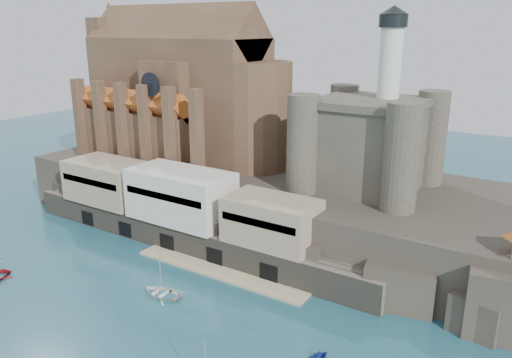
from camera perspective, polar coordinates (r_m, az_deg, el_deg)
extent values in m
plane|color=#1B4B5A|center=(67.90, -15.19, -15.80)|extent=(300.00, 300.00, 0.00)
cube|color=#2B2620|center=(93.88, 2.82, -2.36)|extent=(100.00, 34.00, 10.00)
cube|color=#2B2620|center=(107.16, -19.79, -2.02)|extent=(9.00, 5.00, 6.00)
cube|color=#2B2620|center=(95.45, -13.87, -3.80)|extent=(9.00, 5.00, 6.00)
cube|color=#2B2620|center=(84.55, -5.84, -6.13)|extent=(9.00, 5.00, 6.00)
cube|color=#2B2620|center=(75.93, 4.37, -8.90)|extent=(9.00, 5.00, 6.00)
cube|color=#2B2620|center=(70.65, 16.07, -11.67)|extent=(9.00, 5.00, 6.00)
cube|color=#5C5649|center=(85.93, -7.82, -6.36)|extent=(70.00, 6.00, 4.50)
cube|color=tan|center=(77.93, -4.24, -10.52)|extent=(30.00, 4.00, 0.40)
cube|color=black|center=(99.36, -18.63, -4.24)|extent=(3.00, 0.40, 2.60)
cube|color=black|center=(92.14, -14.70, -5.57)|extent=(3.00, 0.40, 2.60)
cube|color=black|center=(85.47, -10.09, -7.08)|extent=(3.00, 0.40, 2.60)
cube|color=black|center=(79.51, -4.72, -8.77)|extent=(3.00, 0.40, 2.60)
cube|color=black|center=(74.42, 1.51, -10.62)|extent=(3.00, 0.40, 2.60)
cube|color=#9B8669|center=(98.08, -16.50, -0.21)|extent=(16.00, 9.00, 7.50)
cube|color=silver|center=(85.54, -8.58, -1.84)|extent=(18.00, 9.00, 8.50)
cube|color=#9B8669|center=(75.71, 1.80, -4.79)|extent=(14.00, 8.00, 7.00)
cube|color=#4A3322|center=(106.44, -8.83, 9.20)|extent=(38.00, 14.00, 24.00)
cube|color=#4A3322|center=(105.51, -9.14, 15.67)|extent=(38.00, 13.01, 13.01)
cylinder|color=#4A3322|center=(95.31, -0.11, 7.29)|extent=(14.00, 14.00, 20.00)
cube|color=#4A3322|center=(104.13, -7.11, 7.99)|extent=(10.00, 20.00, 20.00)
cube|color=#4A3322|center=(103.67, -13.80, 4.78)|extent=(28.00, 5.00, 10.00)
cube|color=#4A3322|center=(117.22, -7.07, 6.52)|extent=(28.00, 5.00, 10.00)
cube|color=#B0551E|center=(102.53, -14.07, 8.38)|extent=(28.00, 5.66, 5.66)
cube|color=#B0551E|center=(116.21, -7.19, 9.72)|extent=(28.00, 5.66, 5.66)
cube|color=#4A3322|center=(119.60, -15.84, 10.58)|extent=(4.00, 10.00, 28.00)
cylinder|color=black|center=(94.52, -12.00, 10.51)|extent=(4.40, 0.30, 4.40)
cube|color=#4A3322|center=(110.21, -19.39, 6.60)|extent=(1.60, 2.20, 16.00)
cube|color=#4A3322|center=(105.44, -17.29, 6.36)|extent=(1.60, 2.20, 16.00)
cube|color=#4A3322|center=(100.81, -15.00, 6.09)|extent=(1.60, 2.20, 16.00)
cube|color=#4A3322|center=(96.37, -12.49, 5.78)|extent=(1.60, 2.20, 16.00)
cube|color=#4A3322|center=(92.13, -9.75, 5.43)|extent=(1.60, 2.20, 16.00)
cube|color=#4A3322|center=(88.12, -6.76, 5.04)|extent=(1.60, 2.20, 16.00)
cube|color=#423F34|center=(84.90, 12.67, 3.59)|extent=(16.00, 16.00, 14.00)
cube|color=#423F34|center=(83.54, 13.00, 8.53)|extent=(17.00, 17.00, 1.20)
cylinder|color=#423F34|center=(80.65, 5.37, 3.96)|extent=(5.20, 5.20, 16.00)
cylinder|color=#423F34|center=(74.86, 16.27, 2.32)|extent=(5.20, 5.20, 16.00)
cylinder|color=#423F34|center=(94.83, 9.90, 5.76)|extent=(5.20, 5.20, 16.00)
cylinder|color=#423F34|center=(89.95, 19.31, 4.44)|extent=(5.20, 5.20, 16.00)
cylinder|color=silver|center=(84.17, 15.05, 12.29)|extent=(3.60, 3.60, 12.00)
cylinder|color=black|center=(83.95, 15.43, 17.04)|extent=(4.40, 4.40, 2.00)
cone|color=black|center=(83.98, 15.52, 18.13)|extent=(4.60, 4.60, 1.40)
cube|color=#2B2620|center=(68.86, 24.08, -13.85)|extent=(6.00, 5.00, 5.00)
cylinder|color=#4A3322|center=(66.51, 27.14, -7.83)|extent=(0.36, 0.36, 3.20)
imported|color=white|center=(73.24, -10.72, -12.86)|extent=(1.43, 4.42, 6.13)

